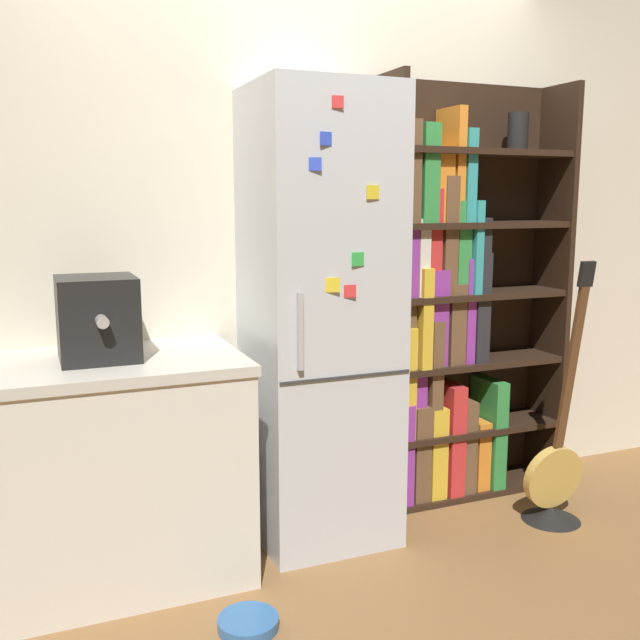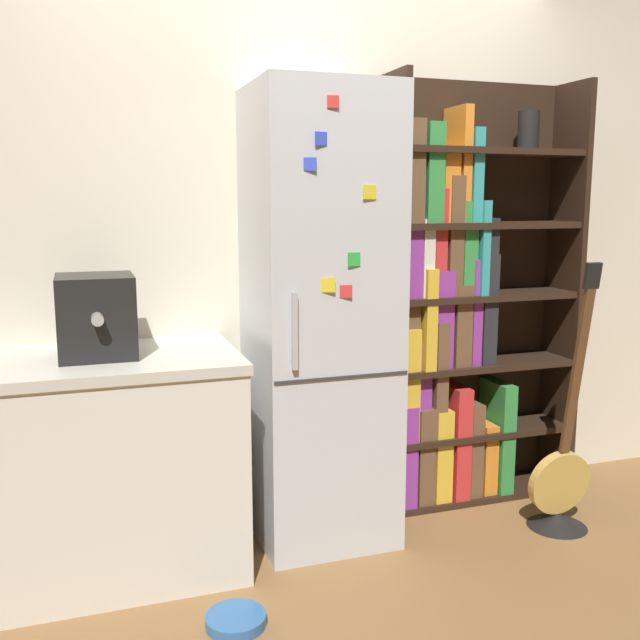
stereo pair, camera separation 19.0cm
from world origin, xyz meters
TOP-DOWN VIEW (x-y plane):
  - ground_plane at (0.00, 0.00)m, footprint 16.00×16.00m
  - wall_back at (0.00, 0.47)m, footprint 8.00×0.05m
  - refrigerator at (-0.00, 0.17)m, footprint 0.58×0.59m
  - bookshelf at (0.75, 0.32)m, footprint 0.98×0.30m
  - kitchen_counter at (-0.88, 0.13)m, footprint 0.99×0.67m
  - espresso_machine at (-0.92, 0.14)m, footprint 0.29×0.36m
  - guitar at (1.05, -0.15)m, footprint 0.30×0.29m
  - pet_bowl at (-0.51, -0.43)m, footprint 0.22×0.22m

SIDE VIEW (x-z plane):
  - ground_plane at x=0.00m, z-range 0.00..0.00m
  - pet_bowl at x=-0.51m, z-range 0.00..0.04m
  - guitar at x=1.05m, z-range -0.43..0.79m
  - kitchen_counter at x=-0.88m, z-range 0.00..0.88m
  - bookshelf at x=0.75m, z-range -0.11..1.93m
  - refrigerator at x=0.00m, z-range 0.00..1.94m
  - espresso_machine at x=-0.92m, z-range 0.88..1.20m
  - wall_back at x=0.00m, z-range 0.00..2.60m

